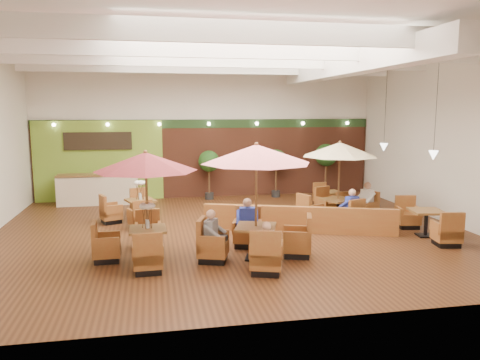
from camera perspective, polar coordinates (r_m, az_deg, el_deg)
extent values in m
plane|color=#381E0F|center=(14.05, -0.83, -6.39)|extent=(14.00, 14.00, 0.00)
cube|color=silver|center=(19.53, -3.89, 5.99)|extent=(14.00, 0.04, 5.50)
cube|color=silver|center=(7.78, 6.77, 1.99)|extent=(14.00, 0.04, 5.50)
cube|color=silver|center=(16.33, 24.22, 4.74)|extent=(0.04, 12.00, 5.50)
cube|color=white|center=(13.70, -0.88, 16.42)|extent=(14.00, 12.00, 0.04)
cube|color=brown|center=(19.56, -3.84, 2.61)|extent=(13.90, 0.10, 3.20)
cube|color=#1E3819|center=(19.45, -3.88, 6.86)|extent=(13.90, 0.12, 0.35)
cube|color=olive|center=(19.47, -16.79, 2.24)|extent=(5.00, 0.08, 3.20)
cube|color=black|center=(19.32, -16.92, 4.57)|extent=(2.60, 0.08, 0.70)
cube|color=white|center=(14.65, 13.14, 13.53)|extent=(0.60, 11.00, 0.60)
cube|color=white|center=(9.78, 3.34, 17.49)|extent=(13.60, 0.12, 0.45)
cube|color=white|center=(12.39, 0.20, 15.62)|extent=(13.60, 0.12, 0.45)
cube|color=white|center=(14.93, -1.76, 14.42)|extent=(13.60, 0.12, 0.45)
cube|color=white|center=(17.59, -3.17, 13.53)|extent=(13.60, 0.12, 0.45)
cylinder|color=black|center=(14.81, 22.86, 8.96)|extent=(0.01, 0.01, 3.20)
cone|color=white|center=(14.87, 22.50, 2.79)|extent=(0.28, 0.28, 0.28)
cylinder|color=black|center=(17.39, 17.36, 9.09)|extent=(0.01, 0.01, 3.20)
cone|color=white|center=(17.44, 17.12, 3.83)|extent=(0.28, 0.28, 0.28)
sphere|color=#FFEAC6|center=(19.43, -21.75, 6.27)|extent=(0.14, 0.14, 0.14)
sphere|color=#FFEAC6|center=(19.15, -15.84, 6.53)|extent=(0.14, 0.14, 0.14)
sphere|color=#FFEAC6|center=(19.08, -9.81, 6.72)|extent=(0.14, 0.14, 0.14)
sphere|color=#FFEAC6|center=(19.22, -3.80, 6.84)|extent=(0.14, 0.14, 0.14)
sphere|color=#FFEAC6|center=(19.57, 2.07, 6.89)|extent=(0.14, 0.14, 0.14)
sphere|color=#FFEAC6|center=(20.10, 7.68, 6.86)|extent=(0.14, 0.14, 0.14)
sphere|color=#FFEAC6|center=(20.82, 12.94, 6.78)|extent=(0.14, 0.14, 0.14)
cube|color=beige|center=(18.84, -16.89, -1.20)|extent=(3.00, 0.70, 1.10)
cube|color=brown|center=(18.75, -16.97, 0.61)|extent=(3.00, 0.75, 0.06)
cube|color=brown|center=(14.04, 7.17, -4.81)|extent=(5.47, 2.04, 0.79)
cube|color=brown|center=(11.67, -11.19, -5.92)|extent=(0.90, 0.90, 0.06)
cylinder|color=black|center=(11.76, -11.13, -7.63)|extent=(0.10, 0.10, 0.68)
cube|color=black|center=(11.87, -11.08, -9.30)|extent=(0.48, 0.48, 0.04)
cube|color=brown|center=(10.84, -11.15, -9.43)|extent=(0.66, 0.66, 0.33)
cube|color=brown|center=(10.49, -11.25, -8.27)|extent=(0.64, 0.12, 0.72)
cube|color=brown|center=(10.78, -12.79, -8.44)|extent=(0.10, 0.57, 0.29)
cube|color=brown|center=(10.79, -9.57, -8.33)|extent=(0.10, 0.57, 0.29)
cube|color=black|center=(10.92, -11.11, -10.62)|extent=(0.58, 0.58, 0.14)
cube|color=brown|center=(12.73, -11.10, -6.71)|extent=(0.66, 0.66, 0.33)
cube|color=brown|center=(12.91, -11.11, -5.07)|extent=(0.64, 0.12, 0.72)
cube|color=brown|center=(12.68, -9.77, -5.76)|extent=(0.10, 0.57, 0.29)
cube|color=brown|center=(12.68, -12.49, -5.85)|extent=(0.10, 0.57, 0.29)
cube|color=black|center=(12.79, -11.07, -7.74)|extent=(0.58, 0.58, 0.14)
cube|color=brown|center=(11.84, -15.93, -8.06)|extent=(0.66, 0.66, 0.33)
cube|color=brown|center=(11.72, -14.68, -6.60)|extent=(0.12, 0.64, 0.72)
cube|color=brown|center=(12.07, -15.89, -6.72)|extent=(0.57, 0.10, 0.29)
cube|color=brown|center=(11.49, -16.07, -7.50)|extent=(0.57, 0.10, 0.29)
cube|color=black|center=(11.91, -15.89, -9.16)|extent=(0.58, 0.58, 0.14)
cylinder|color=brown|center=(11.54, -11.27, -3.28)|extent=(0.06, 0.06, 2.59)
cone|color=maroon|center=(11.37, -11.43, 2.22)|extent=(2.48, 2.48, 0.45)
sphere|color=brown|center=(11.35, -11.46, 3.37)|extent=(0.10, 0.10, 0.10)
cylinder|color=silver|center=(11.63, -11.21, -5.25)|extent=(0.10, 0.10, 0.22)
cube|color=brown|center=(11.45, 1.95, -5.76)|extent=(1.19, 1.19, 0.07)
cylinder|color=black|center=(11.55, 1.94, -7.63)|extent=(0.11, 0.11, 0.73)
cube|color=black|center=(11.66, 1.93, -9.46)|extent=(0.63, 0.63, 0.04)
cube|color=brown|center=(10.59, 3.21, -9.59)|extent=(0.87, 0.87, 0.35)
cube|color=brown|center=(10.26, 4.08, -8.26)|extent=(0.69, 0.32, 0.78)
cube|color=brown|center=(10.55, 1.46, -8.39)|extent=(0.27, 0.61, 0.31)
cube|color=brown|center=(10.51, 4.99, -8.49)|extent=(0.27, 0.61, 0.31)
cube|color=black|center=(10.68, 3.20, -10.89)|extent=(0.77, 0.77, 0.16)
cube|color=brown|center=(12.56, 0.88, -6.65)|extent=(0.87, 0.87, 0.35)
cube|color=brown|center=(12.72, 0.24, -4.91)|extent=(0.69, 0.32, 0.78)
cube|color=brown|center=(12.47, 2.36, -5.71)|extent=(0.27, 0.61, 0.31)
cube|color=brown|center=(12.54, -0.58, -5.62)|extent=(0.27, 0.61, 0.31)
cube|color=black|center=(12.63, 0.88, -7.77)|extent=(0.77, 0.77, 0.16)
cube|color=brown|center=(11.40, -3.28, -8.27)|extent=(0.87, 0.87, 0.35)
cube|color=brown|center=(11.43, -1.99, -6.48)|extent=(0.32, 0.69, 0.78)
cube|color=brown|center=(11.64, -3.00, -6.77)|extent=(0.61, 0.27, 0.31)
cube|color=brown|center=(11.03, -3.60, -7.65)|extent=(0.61, 0.27, 0.31)
cube|color=black|center=(11.47, -3.27, -9.49)|extent=(0.77, 0.77, 0.16)
cube|color=brown|center=(11.84, 6.96, -7.67)|extent=(0.87, 0.87, 0.35)
cube|color=brown|center=(11.59, 5.83, -6.30)|extent=(0.32, 0.69, 0.78)
cube|color=brown|center=(11.47, 6.97, -7.06)|extent=(0.61, 0.27, 0.31)
cube|color=brown|center=(12.09, 7.00, -6.24)|extent=(0.61, 0.27, 0.31)
cube|color=black|center=(11.91, 6.94, -8.85)|extent=(0.77, 0.77, 0.16)
cylinder|color=brown|center=(11.32, 1.97, -2.88)|extent=(0.06, 0.06, 2.77)
cone|color=#E56E78|center=(11.14, 2.00, 3.20)|extent=(2.66, 2.66, 0.45)
sphere|color=brown|center=(11.12, 2.01, 4.38)|extent=(0.10, 0.10, 0.10)
cube|color=brown|center=(15.54, 11.89, -2.35)|extent=(1.13, 1.13, 0.06)
cylinder|color=black|center=(15.61, 11.85, -3.63)|extent=(0.10, 0.10, 0.67)
cube|color=black|center=(15.69, 11.81, -4.91)|extent=(0.60, 0.60, 0.04)
cube|color=brown|center=(14.76, 13.28, -4.67)|extent=(0.82, 0.82, 0.33)
cube|color=brown|center=(14.43, 13.36, -3.73)|extent=(0.63, 0.33, 0.71)
cube|color=brown|center=(14.51, 12.49, -4.05)|extent=(0.28, 0.55, 0.29)
cube|color=brown|center=(14.92, 14.10, -3.75)|extent=(0.28, 0.55, 0.29)
cube|color=black|center=(14.81, 13.25, -5.56)|extent=(0.73, 0.73, 0.14)
cube|color=brown|center=(16.50, 10.55, -3.19)|extent=(0.82, 0.82, 0.33)
cube|color=brown|center=(16.70, 10.59, -1.97)|extent=(0.63, 0.33, 0.71)
cube|color=brown|center=(16.66, 11.32, -2.38)|extent=(0.28, 0.55, 0.29)
cube|color=brown|center=(16.26, 9.81, -2.60)|extent=(0.28, 0.55, 0.29)
cube|color=black|center=(16.55, 10.53, -3.98)|extent=(0.73, 0.73, 0.14)
cube|color=brown|center=(15.28, 8.47, -4.08)|extent=(0.82, 0.82, 0.33)
cube|color=brown|center=(15.21, 9.50, -2.98)|extent=(0.33, 0.63, 0.71)
cube|color=brown|center=(15.46, 7.77, -3.14)|extent=(0.55, 0.28, 0.29)
cube|color=brown|center=(15.02, 9.23, -3.52)|extent=(0.55, 0.28, 0.29)
cube|color=black|center=(15.34, 8.45, -4.93)|extent=(0.73, 0.73, 0.14)
cube|color=brown|center=(16.02, 15.05, -3.70)|extent=(0.82, 0.82, 0.33)
cube|color=brown|center=(15.94, 14.14, -2.60)|extent=(0.33, 0.63, 0.71)
cube|color=brown|center=(15.78, 15.87, -3.15)|extent=(0.55, 0.28, 0.29)
cube|color=brown|center=(16.17, 14.31, -2.81)|extent=(0.55, 0.28, 0.29)
cube|color=black|center=(16.07, 15.02, -4.51)|extent=(0.73, 0.73, 0.14)
cylinder|color=brown|center=(15.45, 11.95, -0.38)|extent=(0.06, 0.06, 2.55)
cone|color=#CABC8D|center=(15.32, 12.08, 3.68)|extent=(2.45, 2.45, 0.45)
sphere|color=brown|center=(15.30, 12.10, 4.53)|extent=(0.10, 0.10, 0.10)
cube|color=brown|center=(15.55, -12.06, -2.45)|extent=(1.08, 1.08, 0.06)
cylinder|color=black|center=(15.62, -12.02, -3.68)|extent=(0.10, 0.10, 0.65)
cube|color=black|center=(15.69, -11.98, -4.91)|extent=(0.57, 0.57, 0.04)
cube|color=brown|center=(14.72, -12.08, -4.71)|extent=(0.79, 0.79, 0.31)
cube|color=brown|center=(14.43, -12.50, -3.80)|extent=(0.60, 0.31, 0.69)
cube|color=brown|center=(14.59, -13.16, -4.08)|extent=(0.26, 0.53, 0.27)
cube|color=brown|center=(14.77, -11.06, -3.85)|extent=(0.26, 0.53, 0.27)
cube|color=black|center=(14.78, -12.05, -5.56)|extent=(0.70, 0.70, 0.14)
cube|color=brown|center=(16.55, -11.95, -3.24)|extent=(0.79, 0.79, 0.31)
cube|color=brown|center=(16.72, -11.65, -2.07)|extent=(0.60, 0.31, 0.69)
cube|color=brown|center=(16.60, -11.04, -2.48)|extent=(0.26, 0.53, 0.27)
cube|color=brown|center=(16.42, -12.90, -2.66)|extent=(0.26, 0.53, 0.27)
cube|color=black|center=(16.59, -11.92, -4.00)|extent=(0.70, 0.70, 0.14)
cube|color=brown|center=(15.69, -15.43, -4.01)|extent=(0.79, 0.79, 0.31)
cube|color=brown|center=(15.52, -14.62, -3.00)|extent=(0.31, 0.60, 0.69)
cube|color=brown|center=(15.91, -15.74, -3.12)|extent=(0.53, 0.26, 0.27)
cube|color=brown|center=(15.38, -15.16, -3.50)|extent=(0.53, 0.26, 0.27)
cube|color=black|center=(15.73, -15.39, -4.82)|extent=(0.70, 0.70, 0.14)
cylinder|color=silver|center=(15.52, -12.07, -1.94)|extent=(0.10, 0.10, 0.22)
cube|color=brown|center=(14.50, 21.80, -3.54)|extent=(1.01, 1.01, 0.06)
cylinder|color=black|center=(14.58, 21.72, -4.93)|extent=(0.10, 0.10, 0.68)
cube|color=black|center=(14.66, 21.64, -6.30)|extent=(0.53, 0.53, 0.04)
cube|color=brown|center=(13.80, 23.88, -6.10)|extent=(0.74, 0.74, 0.33)
cube|color=brown|center=(13.55, 24.75, -5.08)|extent=(0.65, 0.21, 0.72)
cube|color=brown|center=(13.63, 22.79, -5.32)|extent=(0.18, 0.57, 0.29)
cube|color=brown|center=(13.88, 25.05, -5.22)|extent=(0.18, 0.57, 0.29)
cube|color=black|center=(13.86, 23.82, -7.05)|extent=(0.65, 0.65, 0.14)
cube|color=brown|center=(15.40, 19.76, -4.39)|extent=(0.74, 0.74, 0.33)
cube|color=brown|center=(15.54, 19.19, -3.08)|extent=(0.65, 0.21, 0.72)
cube|color=brown|center=(15.47, 20.84, -3.61)|extent=(0.18, 0.57, 0.29)
cube|color=brown|center=(15.25, 18.75, -3.67)|extent=(0.18, 0.57, 0.29)
cube|color=black|center=(15.45, 19.72, -5.25)|extent=(0.65, 0.65, 0.14)
cube|color=brown|center=(17.42, 10.99, -1.47)|extent=(0.85, 0.85, 0.05)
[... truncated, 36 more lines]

